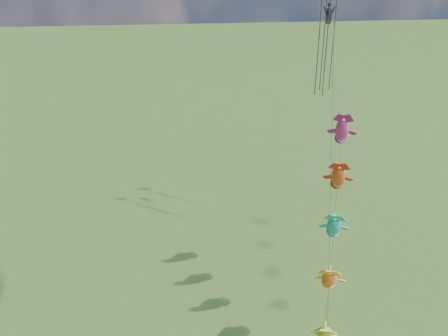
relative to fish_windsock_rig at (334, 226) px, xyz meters
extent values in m
cylinder|color=black|center=(-0.30, -0.88, -1.00)|extent=(5.19, 14.98, 17.09)
ellipsoid|color=green|center=(-1.44, -4.16, -4.75)|extent=(1.68, 2.68, 2.62)
ellipsoid|color=red|center=(-0.71, -2.07, -2.37)|extent=(1.68, 2.68, 2.62)
ellipsoid|color=#1989BF|center=(0.01, 0.02, 0.02)|extent=(1.68, 2.68, 2.62)
ellipsoid|color=orange|center=(0.73, 2.11, 2.41)|extent=(1.68, 2.68, 2.62)
ellipsoid|color=#D8338D|center=(1.45, 4.21, 4.80)|extent=(1.68, 2.68, 2.62)
cylinder|color=black|center=(1.45, 5.93, 2.64)|extent=(3.62, 16.72, 24.36)
cylinder|color=black|center=(1.58, 11.42, 9.44)|extent=(0.08, 0.08, 9.03)
cylinder|color=black|center=(2.17, 11.42, 9.44)|extent=(0.08, 0.08, 9.03)
cylinder|color=black|center=(2.85, 14.27, 8.49)|extent=(0.08, 0.08, 8.06)
cylinder|color=black|center=(3.62, 14.27, 8.49)|extent=(0.08, 0.08, 8.06)
camera|label=1|loc=(-9.82, -25.82, 16.44)|focal=40.00mm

